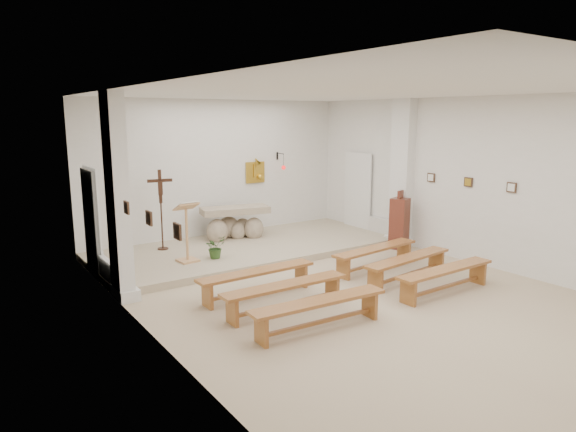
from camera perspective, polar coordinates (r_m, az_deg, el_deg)
ground at (r=9.27m, az=6.71°, el=-8.52°), size 7.00×10.00×0.00m
wall_left at (r=7.08m, az=-14.82°, el=-0.27°), size 0.02×10.00×3.50m
wall_right at (r=11.43m, az=20.27°, el=3.61°), size 0.02×10.00×3.50m
wall_back at (r=12.99m, az=-7.74°, el=5.00°), size 7.00×0.02×3.50m
ceiling at (r=8.75m, az=7.24°, el=13.56°), size 7.00×10.00×0.02m
sanctuary_platform at (r=11.99m, az=-4.32°, el=-3.58°), size 6.98×3.00×0.15m
pilaster_left at (r=8.99m, az=-18.41°, el=1.89°), size 0.26×0.55×3.50m
pilaster_right at (r=12.60m, az=12.54°, el=4.66°), size 0.26×0.55×3.50m
gold_wall_relief at (r=13.47m, az=-3.66°, el=4.86°), size 0.55×0.04×0.55m
sanctuary_lamp at (r=13.61m, az=-0.58°, el=5.62°), size 0.11×0.36×0.44m
station_frame_left_front at (r=6.36m, az=-12.20°, el=-1.68°), size 0.03×0.20×0.20m
station_frame_left_mid at (r=7.27m, az=-15.19°, el=-0.22°), size 0.03×0.20×0.20m
station_frame_left_rear at (r=8.21m, az=-17.51°, el=0.90°), size 0.03×0.20×0.20m
station_frame_right_front at (r=10.98m, az=23.59°, el=2.93°), size 0.03×0.20×0.20m
station_frame_right_mid at (r=11.54m, az=19.40°, el=3.58°), size 0.03×0.20×0.20m
station_frame_right_rear at (r=12.15m, az=15.61°, el=4.14°), size 0.03×0.20×0.20m
radiator_left at (r=9.96m, az=-19.35°, el=-6.07°), size 0.10×0.85×0.52m
radiator_right at (r=13.36m, az=10.27°, el=-1.34°), size 0.10×0.85×0.52m
altar at (r=12.63m, az=-5.97°, el=-0.99°), size 1.74×0.98×0.85m
lectern at (r=10.65m, az=-11.15°, el=-1.73°), size 0.48×0.42×1.27m
crucifix_stand at (r=11.68m, az=-13.94°, el=1.32°), size 0.54×0.24×1.80m
potted_plant at (r=10.91m, az=-8.08°, el=-3.44°), size 0.52×0.48×0.47m
donation_pedestal at (r=12.38m, az=12.26°, el=-0.78°), size 0.48×0.48×1.39m
bench_left_front at (r=8.98m, az=-3.46°, el=-6.75°), size 2.22×0.39×0.47m
bench_right_front at (r=10.64m, az=9.70°, el=-4.05°), size 2.24×0.60×0.47m
bench_left_second at (r=8.28m, az=-0.29°, el=-8.30°), size 2.22×0.38×0.47m
bench_right_second at (r=10.05m, az=13.19°, el=-5.09°), size 2.24×0.61×0.47m
bench_left_third at (r=7.61m, az=3.47°, el=-10.10°), size 2.23×0.48×0.47m
bench_right_third at (r=9.51m, az=17.10°, el=-6.22°), size 2.22×0.39×0.47m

